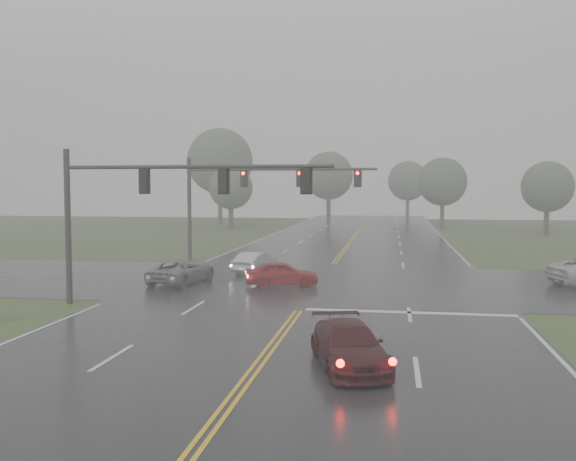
% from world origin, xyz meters
% --- Properties ---
extents(ground, '(180.00, 180.00, 0.00)m').
position_xyz_m(ground, '(0.00, 0.00, 0.00)').
color(ground, '#364C20').
rests_on(ground, ground).
extents(main_road, '(18.00, 160.00, 0.02)m').
position_xyz_m(main_road, '(0.00, 20.00, 0.00)').
color(main_road, black).
rests_on(main_road, ground).
extents(cross_street, '(120.00, 14.00, 0.02)m').
position_xyz_m(cross_street, '(0.00, 22.00, 0.00)').
color(cross_street, black).
rests_on(cross_street, ground).
extents(stop_bar, '(8.50, 0.50, 0.01)m').
position_xyz_m(stop_bar, '(4.50, 14.40, 0.00)').
color(stop_bar, silver).
rests_on(stop_bar, ground).
extents(sedan_maroon, '(2.88, 4.62, 1.25)m').
position_xyz_m(sedan_maroon, '(2.60, 6.11, 0.00)').
color(sedan_maroon, black).
rests_on(sedan_maroon, ground).
extents(sedan_red, '(4.07, 2.51, 1.29)m').
position_xyz_m(sedan_red, '(-1.82, 20.45, 0.00)').
color(sedan_red, '#9B0E0E').
rests_on(sedan_red, ground).
extents(sedan_silver, '(2.15, 4.01, 1.25)m').
position_xyz_m(sedan_silver, '(-4.19, 25.05, 0.00)').
color(sedan_silver, '#BABCC3').
rests_on(sedan_silver, ground).
extents(car_grey, '(2.93, 4.90, 1.27)m').
position_xyz_m(car_grey, '(-7.22, 20.59, 0.00)').
color(car_grey, slate).
rests_on(car_grey, ground).
extents(signal_gantry_near, '(11.77, 0.30, 6.77)m').
position_xyz_m(signal_gantry_near, '(-6.61, 14.15, 4.74)').
color(signal_gantry_near, black).
rests_on(signal_gantry_near, ground).
extents(signal_gantry_far, '(13.10, 0.36, 7.13)m').
position_xyz_m(signal_gantry_far, '(-6.13, 31.15, 5.03)').
color(signal_gantry_far, black).
rests_on(signal_gantry_far, ground).
extents(tree_nw_a, '(5.13, 5.13, 7.54)m').
position_xyz_m(tree_nw_a, '(-15.01, 61.65, 4.95)').
color(tree_nw_a, '#372A24').
rests_on(tree_nw_a, ground).
extents(tree_ne_a, '(5.85, 5.85, 8.59)m').
position_xyz_m(tree_ne_a, '(9.75, 67.64, 5.65)').
color(tree_ne_a, '#372A24').
rests_on(tree_ne_a, ground).
extents(tree_n_mid, '(6.82, 6.82, 10.01)m').
position_xyz_m(tree_n_mid, '(-5.10, 78.35, 6.58)').
color(tree_n_mid, '#372A24').
rests_on(tree_n_mid, ground).
extents(tree_e_near, '(5.25, 5.25, 7.71)m').
position_xyz_m(tree_e_near, '(19.52, 57.63, 5.07)').
color(tree_e_near, '#372A24').
rests_on(tree_e_near, ground).
extents(tree_nw_b, '(8.76, 8.76, 12.87)m').
position_xyz_m(tree_nw_b, '(-19.00, 71.51, 8.47)').
color(tree_nw_b, '#372A24').
rests_on(tree_nw_b, ground).
extents(tree_n_far, '(6.13, 6.13, 9.00)m').
position_xyz_m(tree_n_far, '(6.12, 89.06, 5.92)').
color(tree_n_far, '#372A24').
rests_on(tree_n_far, ground).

